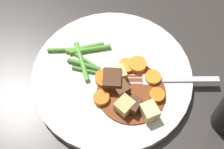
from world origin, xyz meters
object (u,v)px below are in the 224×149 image
at_px(carrot_slice_1, 156,97).
at_px(carrot_slice_4, 138,65).
at_px(dinner_plate, 112,77).
at_px(carrot_slice_0, 153,78).
at_px(carrot_slice_5, 127,66).
at_px(potato_chunk_0, 149,111).
at_px(meat_chunk_2, 133,106).
at_px(carrot_slice_2, 101,98).
at_px(meat_chunk_1, 121,89).
at_px(potato_chunk_1, 118,73).
at_px(potato_chunk_2, 124,106).
at_px(meat_chunk_0, 112,80).
at_px(carrot_slice_3, 105,78).
at_px(fork, 165,79).

distance_m(carrot_slice_1, carrot_slice_4, 0.07).
distance_m(dinner_plate, carrot_slice_0, 0.07).
distance_m(dinner_plate, carrot_slice_5, 0.03).
height_order(carrot_slice_1, potato_chunk_0, potato_chunk_0).
distance_m(dinner_plate, meat_chunk_2, 0.08).
relative_size(carrot_slice_2, meat_chunk_1, 1.16).
bearing_deg(carrot_slice_1, carrot_slice_4, 144.22).
distance_m(carrot_slice_1, potato_chunk_1, 0.08).
xyz_separation_m(potato_chunk_1, potato_chunk_2, (0.04, -0.05, 0.00)).
distance_m(carrot_slice_5, meat_chunk_1, 0.05).
bearing_deg(carrot_slice_1, carrot_slice_0, 123.49).
xyz_separation_m(carrot_slice_4, meat_chunk_0, (-0.02, -0.05, 0.01)).
distance_m(dinner_plate, carrot_slice_3, 0.02).
relative_size(carrot_slice_0, meat_chunk_0, 0.80).
bearing_deg(potato_chunk_0, carrot_slice_2, -168.58).
xyz_separation_m(carrot_slice_0, carrot_slice_5, (-0.05, -0.00, -0.00)).
relative_size(carrot_slice_3, meat_chunk_0, 1.01).
distance_m(carrot_slice_3, meat_chunk_2, 0.07).
bearing_deg(potato_chunk_1, carrot_slice_5, 80.36).
bearing_deg(carrot_slice_1, meat_chunk_0, -171.25).
bearing_deg(dinner_plate, potato_chunk_0, -20.99).
xyz_separation_m(potato_chunk_2, meat_chunk_2, (0.01, 0.01, -0.00)).
xyz_separation_m(carrot_slice_1, meat_chunk_1, (-0.06, -0.02, 0.00)).
height_order(carrot_slice_1, meat_chunk_0, meat_chunk_0).
height_order(meat_chunk_0, meat_chunk_2, meat_chunk_0).
bearing_deg(meat_chunk_1, potato_chunk_0, -13.03).
height_order(carrot_slice_3, meat_chunk_2, meat_chunk_2).
relative_size(carrot_slice_3, carrot_slice_5, 1.22).
xyz_separation_m(dinner_plate, meat_chunk_2, (0.06, -0.04, 0.02)).
relative_size(carrot_slice_4, meat_chunk_1, 1.34).
distance_m(carrot_slice_0, potato_chunk_0, 0.07).
bearing_deg(fork, potato_chunk_2, -112.19).
relative_size(carrot_slice_5, potato_chunk_2, 1.04).
distance_m(carrot_slice_4, meat_chunk_0, 0.06).
bearing_deg(carrot_slice_2, meat_chunk_1, 54.85).
distance_m(carrot_slice_0, meat_chunk_1, 0.06).
relative_size(carrot_slice_1, carrot_slice_4, 0.82).
distance_m(carrot_slice_1, carrot_slice_5, 0.08).
bearing_deg(dinner_plate, potato_chunk_1, 14.31).
bearing_deg(carrot_slice_2, potato_chunk_2, 6.28).
height_order(carrot_slice_0, carrot_slice_1, carrot_slice_1).
bearing_deg(potato_chunk_2, carrot_slice_3, 150.55).
bearing_deg(carrot_slice_0, potato_chunk_0, -68.48).
height_order(potato_chunk_0, meat_chunk_0, meat_chunk_0).
bearing_deg(fork, carrot_slice_1, -87.28).
bearing_deg(carrot_slice_1, potato_chunk_2, -130.48).
distance_m(carrot_slice_4, meat_chunk_1, 0.06).
relative_size(carrot_slice_0, potato_chunk_1, 1.02).
xyz_separation_m(carrot_slice_2, meat_chunk_1, (0.02, 0.03, 0.00)).
height_order(carrot_slice_5, potato_chunk_0, potato_chunk_0).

